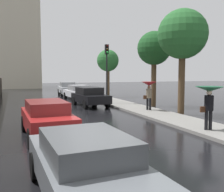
# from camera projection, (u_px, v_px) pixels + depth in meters

# --- Properties ---
(ground) EXTENTS (120.00, 120.00, 0.00)m
(ground) POSITION_uv_depth(u_px,v_px,m) (108.00, 151.00, 8.21)
(ground) COLOR black
(car_black_near_kerb) EXTENTS (2.12, 4.05, 1.43)m
(car_black_near_kerb) POSITION_uv_depth(u_px,v_px,m) (90.00, 96.00, 19.29)
(car_black_near_kerb) COLOR black
(car_black_near_kerb) RESTS_ON ground
(car_grey_mid_road) EXTENTS (1.89, 4.23, 1.33)m
(car_grey_mid_road) POSITION_uv_depth(u_px,v_px,m) (85.00, 165.00, 4.96)
(car_grey_mid_road) COLOR slate
(car_grey_mid_road) RESTS_ON ground
(car_silver_far_ahead) EXTENTS (1.95, 4.25, 1.50)m
(car_silver_far_ahead) POSITION_uv_depth(u_px,v_px,m) (67.00, 89.00, 28.87)
(car_silver_far_ahead) COLOR #B2B5BA
(car_silver_far_ahead) RESTS_ON ground
(car_red_behind_camera) EXTENTS (1.83, 4.13, 1.41)m
(car_red_behind_camera) POSITION_uv_depth(u_px,v_px,m) (47.00, 118.00, 9.96)
(car_red_behind_camera) COLOR maroon
(car_red_behind_camera) RESTS_ON ground
(car_white_far_lane) EXTENTS (2.11, 4.53, 1.38)m
(car_white_far_lane) POSITION_uv_depth(u_px,v_px,m) (78.00, 92.00, 24.12)
(car_white_far_lane) COLOR silver
(car_white_far_lane) RESTS_ON ground
(pedestrian_with_umbrella_near) EXTENTS (1.15, 1.15, 1.80)m
(pedestrian_with_umbrella_near) POSITION_uv_depth(u_px,v_px,m) (209.00, 95.00, 10.51)
(pedestrian_with_umbrella_near) COLOR black
(pedestrian_with_umbrella_near) RESTS_ON sidewalk_strip
(pedestrian_with_umbrella_far) EXTENTS (0.96, 0.96, 1.80)m
(pedestrian_with_umbrella_far) POSITION_uv_depth(u_px,v_px,m) (149.00, 88.00, 16.35)
(pedestrian_with_umbrella_far) COLOR black
(pedestrian_with_umbrella_far) RESTS_ON sidewalk_strip
(traffic_light) EXTENTS (0.26, 0.39, 4.59)m
(traffic_light) POSITION_uv_depth(u_px,v_px,m) (107.00, 63.00, 20.20)
(traffic_light) COLOR black
(traffic_light) RESTS_ON sidewalk_strip
(street_tree_near) EXTENTS (2.90, 2.90, 6.20)m
(street_tree_near) POSITION_uv_depth(u_px,v_px,m) (183.00, 35.00, 14.95)
(street_tree_near) COLOR #4C3823
(street_tree_near) RESTS_ON ground
(street_tree_mid) EXTENTS (2.28, 2.28, 4.95)m
(street_tree_mid) POSITION_uv_depth(u_px,v_px,m) (108.00, 61.00, 26.84)
(street_tree_mid) COLOR #4C3823
(street_tree_mid) RESTS_ON ground
(street_tree_far) EXTENTS (2.51, 2.51, 5.60)m
(street_tree_far) POSITION_uv_depth(u_px,v_px,m) (154.00, 49.00, 19.07)
(street_tree_far) COLOR #4C3823
(street_tree_far) RESTS_ON ground
(distant_tower) EXTENTS (9.24, 9.32, 20.70)m
(distant_tower) POSITION_uv_depth(u_px,v_px,m) (10.00, 27.00, 43.67)
(distant_tower) COLOR beige
(distant_tower) RESTS_ON ground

